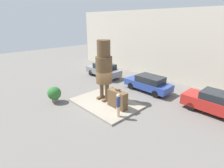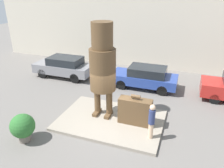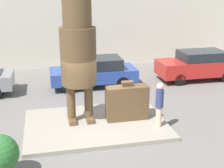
% 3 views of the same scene
% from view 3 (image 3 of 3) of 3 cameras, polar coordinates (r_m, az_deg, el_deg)
% --- Properties ---
extents(ground_plane, '(60.00, 60.00, 0.00)m').
position_cam_3_polar(ground_plane, '(11.66, -2.94, -7.69)').
color(ground_plane, slate).
extents(pedestal, '(5.12, 3.54, 0.14)m').
position_cam_3_polar(pedestal, '(11.63, -2.95, -7.37)').
color(pedestal, gray).
rests_on(pedestal, ground_plane).
extents(building_backdrop, '(28.00, 0.60, 7.25)m').
position_cam_3_polar(building_backdrop, '(19.42, -7.70, 13.72)').
color(building_backdrop, beige).
rests_on(building_backdrop, ground_plane).
extents(statue_figure, '(1.27, 1.27, 4.69)m').
position_cam_3_polar(statue_figure, '(10.99, -6.23, 6.55)').
color(statue_figure, brown).
rests_on(statue_figure, pedestal).
extents(giant_suitcase, '(1.57, 0.54, 1.52)m').
position_cam_3_polar(giant_suitcase, '(11.66, 2.75, -3.41)').
color(giant_suitcase, brown).
rests_on(giant_suitcase, pedestal).
extents(tourist, '(0.28, 0.28, 1.64)m').
position_cam_3_polar(tourist, '(11.07, 8.67, -3.46)').
color(tourist, beige).
rests_on(tourist, pedestal).
extents(parked_car_blue, '(4.29, 1.72, 1.48)m').
position_cam_3_polar(parked_car_blue, '(15.75, -3.22, 2.31)').
color(parked_car_blue, '#284293').
rests_on(parked_car_blue, ground_plane).
extents(parked_car_red, '(4.29, 1.74, 1.58)m').
position_cam_3_polar(parked_car_red, '(17.48, 15.47, 3.44)').
color(parked_car_red, '#B2231E').
rests_on(parked_car_red, ground_plane).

